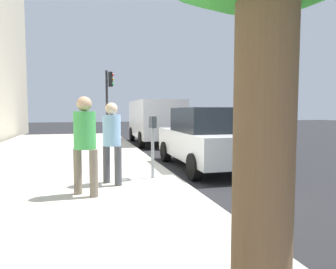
{
  "coord_description": "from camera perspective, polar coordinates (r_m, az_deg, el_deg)",
  "views": [
    {
      "loc": [
        -7.24,
        2.07,
        1.69
      ],
      "look_at": [
        -0.39,
        0.23,
        1.14
      ],
      "focal_mm": 33.0,
      "sensor_mm": 36.0,
      "label": 1
    }
  ],
  "objects": [
    {
      "name": "pedestrian_at_meter",
      "position": [
        6.5,
        -10.34,
        -0.44
      ],
      "size": [
        0.45,
        0.37,
        1.7
      ],
      "rotation": [
        0.0,
        0.0,
        -0.96
      ],
      "color": "#47474C",
      "rests_on": "sidewalk_slab"
    },
    {
      "name": "pedestrian_bystander",
      "position": [
        5.73,
        -15.11,
        -0.5
      ],
      "size": [
        0.42,
        0.43,
        1.79
      ],
      "rotation": [
        0.0,
        0.0,
        -0.77
      ],
      "color": "#726656",
      "rests_on": "sidewalk_slab"
    },
    {
      "name": "ground_plane",
      "position": [
        7.71,
        0.88,
        -8.2
      ],
      "size": [
        80.0,
        80.0,
        0.0
      ],
      "primitive_type": "plane",
      "color": "#232326",
      "rests_on": "ground"
    },
    {
      "name": "parked_sedan_near",
      "position": [
        9.03,
        7.23,
        -0.63
      ],
      "size": [
        4.42,
        2.01,
        1.77
      ],
      "color": "silver",
      "rests_on": "ground_plane"
    },
    {
      "name": "parked_van_far",
      "position": [
        15.66,
        -2.46,
        2.86
      ],
      "size": [
        5.25,
        2.22,
        2.18
      ],
      "color": "silver",
      "rests_on": "ground_plane"
    },
    {
      "name": "parking_meter",
      "position": [
        7.0,
        -2.86,
        0.16
      ],
      "size": [
        0.36,
        0.12,
        1.41
      ],
      "color": "gray",
      "rests_on": "sidewalk_slab"
    },
    {
      "name": "sidewalk_slab",
      "position": [
        7.47,
        -22.08,
        -8.36
      ],
      "size": [
        28.0,
        6.0,
        0.15
      ],
      "primitive_type": "cube",
      "color": "#B7B2A8",
      "rests_on": "ground_plane"
    },
    {
      "name": "traffic_signal",
      "position": [
        16.41,
        -10.89,
        7.46
      ],
      "size": [
        0.24,
        0.44,
        3.6
      ],
      "color": "black",
      "rests_on": "sidewalk_slab"
    }
  ]
}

